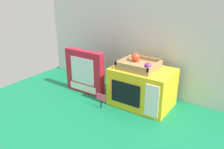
# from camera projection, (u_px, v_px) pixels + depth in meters

# --- Properties ---
(ground_plane) EXTENTS (1.70, 1.70, 0.00)m
(ground_plane) POSITION_uv_depth(u_px,v_px,m) (116.00, 99.00, 1.62)
(ground_plane) COLOR #147A4C
(ground_plane) RESTS_ON ground
(display_back_panel) EXTENTS (1.61, 0.03, 0.76)m
(display_back_panel) POSITION_uv_depth(u_px,v_px,m) (135.00, 40.00, 1.67)
(display_back_panel) COLOR silver
(display_back_panel) RESTS_ON ground
(toy_microwave) EXTENTS (0.39, 0.28, 0.25)m
(toy_microwave) POSITION_uv_depth(u_px,v_px,m) (142.00, 87.00, 1.51)
(toy_microwave) COLOR yellow
(toy_microwave) RESTS_ON ground
(food_groups_crate) EXTENTS (0.23, 0.22, 0.08)m
(food_groups_crate) POSITION_uv_depth(u_px,v_px,m) (139.00, 65.00, 1.47)
(food_groups_crate) COLOR #A37F51
(food_groups_crate) RESTS_ON toy_microwave
(cookie_set_box) EXTENTS (0.32, 0.06, 0.32)m
(cookie_set_box) POSITION_uv_depth(u_px,v_px,m) (85.00, 72.00, 1.68)
(cookie_set_box) COLOR #B2192D
(cookie_set_box) RESTS_ON ground
(price_sign) EXTENTS (0.07, 0.01, 0.10)m
(price_sign) POSITION_uv_depth(u_px,v_px,m) (101.00, 99.00, 1.49)
(price_sign) COLOR black
(price_sign) RESTS_ON ground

